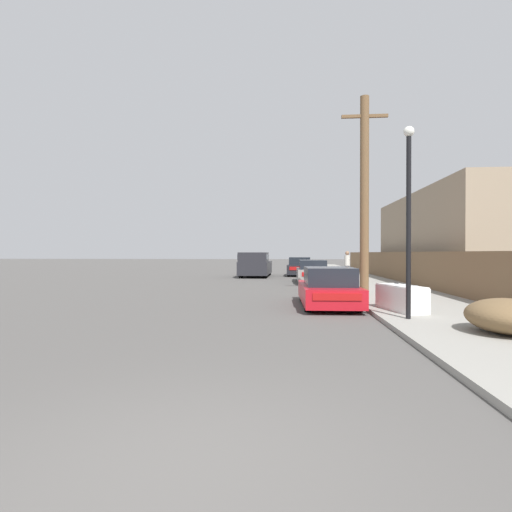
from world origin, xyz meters
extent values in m
plane|color=#4F4C49|center=(0.00, 0.00, 0.00)|extent=(220.00, 220.00, 0.00)
cube|color=gray|center=(5.30, 23.50, 0.06)|extent=(4.20, 63.00, 0.12)
cube|color=white|center=(4.05, 8.53, 0.47)|extent=(1.10, 1.91, 0.70)
cube|color=white|center=(4.05, 8.53, 0.83)|extent=(1.06, 1.83, 0.03)
cube|color=#333335|center=(4.07, 9.12, 0.86)|extent=(0.08, 0.20, 0.02)
cube|color=gray|center=(3.97, 8.81, 0.85)|extent=(0.65, 0.24, 0.01)
cube|color=gray|center=(4.12, 8.27, 0.85)|extent=(0.65, 0.24, 0.01)
cube|color=red|center=(2.15, 10.25, 0.43)|extent=(1.85, 4.25, 0.58)
cube|color=black|center=(2.16, 9.87, 1.01)|extent=(1.56, 2.06, 0.58)
cube|color=#B21414|center=(2.20, 8.13, 0.53)|extent=(1.37, 0.06, 0.20)
cylinder|color=black|center=(1.37, 11.54, 0.32)|extent=(0.21, 0.64, 0.64)
cylinder|color=black|center=(2.88, 11.57, 0.32)|extent=(0.21, 0.64, 0.64)
cylinder|color=black|center=(1.43, 8.93, 0.32)|extent=(0.21, 0.64, 0.64)
cylinder|color=black|center=(2.94, 8.97, 0.32)|extent=(0.21, 0.64, 0.64)
cube|color=gray|center=(2.27, 21.06, 0.47)|extent=(1.81, 4.39, 0.67)
cube|color=black|center=(2.27, 20.89, 1.08)|extent=(1.55, 2.46, 0.53)
cube|color=#B21414|center=(2.28, 18.86, 0.59)|extent=(1.39, 0.04, 0.24)
cylinder|color=black|center=(1.49, 22.42, 0.30)|extent=(0.20, 0.61, 0.61)
cylinder|color=black|center=(3.04, 22.42, 0.30)|extent=(0.20, 0.61, 0.61)
cylinder|color=black|center=(1.51, 19.70, 0.30)|extent=(0.20, 0.61, 0.61)
cylinder|color=black|center=(3.05, 19.71, 0.30)|extent=(0.20, 0.61, 0.61)
cube|color=black|center=(1.74, 27.94, 0.51)|extent=(2.02, 4.18, 0.72)
cube|color=black|center=(1.73, 27.78, 1.15)|extent=(1.68, 2.37, 0.56)
cube|color=#B21414|center=(1.64, 25.88, 0.64)|extent=(1.42, 0.10, 0.25)
cylinder|color=black|center=(1.01, 29.25, 0.34)|extent=(0.23, 0.69, 0.68)
cylinder|color=black|center=(2.59, 29.17, 0.34)|extent=(0.23, 0.69, 0.68)
cylinder|color=black|center=(0.88, 26.71, 0.34)|extent=(0.23, 0.69, 0.68)
cylinder|color=black|center=(2.47, 26.63, 0.34)|extent=(0.23, 0.69, 0.68)
cube|color=#232328|center=(-1.58, 26.61, 0.66)|extent=(2.20, 5.45, 0.93)
cube|color=#232328|center=(-1.62, 25.12, 1.46)|extent=(2.01, 2.47, 0.67)
cube|color=black|center=(-1.62, 25.12, 1.48)|extent=(2.05, 2.43, 0.37)
cylinder|color=black|center=(-0.74, 24.91, 0.39)|extent=(0.28, 0.78, 0.78)
cylinder|color=black|center=(-2.50, 24.95, 0.39)|extent=(0.28, 0.78, 0.78)
cylinder|color=black|center=(-0.67, 28.27, 0.39)|extent=(0.28, 0.78, 0.78)
cylinder|color=black|center=(-2.43, 28.30, 0.39)|extent=(0.28, 0.78, 0.78)
cylinder|color=brown|center=(3.83, 12.89, 4.02)|extent=(0.34, 0.34, 7.81)
cube|color=brown|center=(3.83, 12.89, 7.15)|extent=(1.80, 0.12, 0.12)
cylinder|color=black|center=(3.83, 7.09, 2.39)|extent=(0.12, 0.12, 4.54)
sphere|color=white|center=(3.83, 7.09, 4.79)|extent=(0.26, 0.26, 0.26)
ellipsoid|color=brown|center=(5.32, 5.40, 0.48)|extent=(1.59, 1.82, 0.71)
cube|color=brown|center=(7.25, 19.75, 0.97)|extent=(0.08, 37.60, 1.70)
cube|color=gray|center=(10.93, 20.86, 2.60)|extent=(6.00, 14.70, 5.20)
cylinder|color=#282D42|center=(4.53, 22.27, 0.54)|extent=(0.28, 0.28, 0.84)
cylinder|color=beige|center=(4.53, 22.27, 1.29)|extent=(0.34, 0.34, 0.67)
sphere|color=#8C664C|center=(4.53, 22.27, 1.75)|extent=(0.25, 0.25, 0.25)
camera|label=1|loc=(0.84, -3.12, 1.77)|focal=28.00mm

